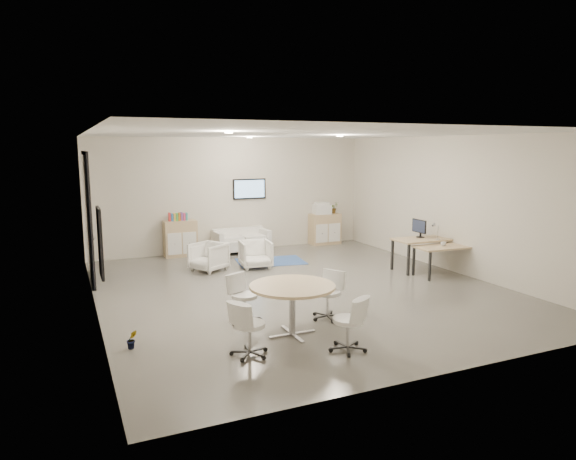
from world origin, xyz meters
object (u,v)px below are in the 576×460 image
(sideboard_right, at_px, (325,229))
(desk_front, at_px, (444,249))
(round_table, at_px, (292,290))
(loveseat, at_px, (241,241))
(armchair_right, at_px, (256,253))
(desk_rear, at_px, (424,242))
(armchair_left, at_px, (208,255))
(sideboard_left, at_px, (180,239))

(sideboard_right, relative_size, desk_front, 0.68)
(desk_front, bearing_deg, round_table, -152.71)
(loveseat, xyz_separation_m, armchair_right, (-0.29, -1.98, 0.06))
(desk_rear, bearing_deg, armchair_left, 158.53)
(armchair_left, relative_size, armchair_right, 1.00)
(sideboard_right, relative_size, armchair_left, 1.25)
(desk_rear, bearing_deg, sideboard_left, 143.30)
(sideboard_left, xyz_separation_m, armchair_right, (1.39, -2.11, -0.11))
(desk_front, bearing_deg, desk_rear, 97.85)
(desk_rear, bearing_deg, armchair_right, 154.65)
(desk_rear, distance_m, round_table, 5.44)
(sideboard_right, distance_m, loveseat, 2.76)
(sideboard_right, xyz_separation_m, desk_front, (0.65, -4.59, 0.15))
(sideboard_left, relative_size, loveseat, 0.62)
(loveseat, distance_m, armchair_right, 2.00)
(loveseat, bearing_deg, armchair_right, -101.27)
(armchair_right, bearing_deg, sideboard_right, 41.73)
(sideboard_right, bearing_deg, armchair_left, -155.18)
(armchair_right, relative_size, desk_rear, 0.50)
(loveseat, xyz_separation_m, armchair_left, (-1.42, -1.80, 0.06))
(desk_rear, bearing_deg, round_table, -148.64)
(sideboard_left, bearing_deg, armchair_right, -56.63)
(sideboard_right, bearing_deg, desk_rear, -81.30)
(sideboard_left, relative_size, desk_rear, 0.65)
(loveseat, distance_m, desk_rear, 5.09)
(sideboard_right, distance_m, round_table, 7.83)
(round_table, bearing_deg, sideboard_right, 58.34)
(armchair_right, xyz_separation_m, desk_rear, (3.64, -1.84, 0.32))
(armchair_left, xyz_separation_m, armchair_right, (1.14, -0.18, -0.00))
(sideboard_right, height_order, loveseat, sideboard_right)
(sideboard_left, xyz_separation_m, loveseat, (1.68, -0.13, -0.18))
(loveseat, bearing_deg, sideboard_right, -0.27)
(armchair_right, height_order, desk_front, armchair_right)
(loveseat, distance_m, round_table, 6.68)
(desk_rear, xyz_separation_m, round_table, (-4.71, -2.71, 0.04))
(loveseat, distance_m, desk_front, 5.61)
(sideboard_right, relative_size, loveseat, 0.60)
(sideboard_left, height_order, armchair_left, sideboard_left)
(desk_front, bearing_deg, loveseat, 131.12)
(round_table, bearing_deg, desk_rear, 29.94)
(sideboard_right, relative_size, desk_rear, 0.62)
(armchair_right, bearing_deg, sideboard_left, 130.28)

